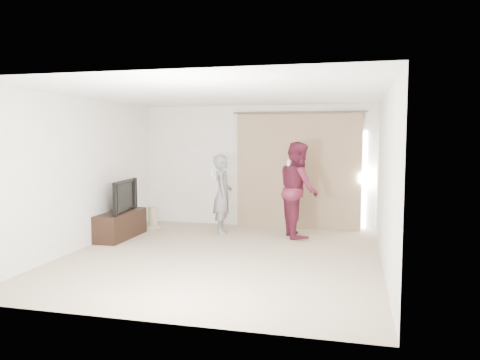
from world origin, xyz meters
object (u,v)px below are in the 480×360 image
tv_console (121,225)px  person_woman (298,189)px  person_man (223,194)px  tv (120,196)px

tv_console → person_woman: person_woman is taller
tv_console → person_man: bearing=27.1°
tv → person_man: size_ratio=0.68×
tv_console → tv: bearing=0.0°
tv_console → person_man: person_man is taller
tv_console → tv: 0.56m
tv → person_man: (1.77, 0.91, -0.02)m
person_man → person_woman: bearing=1.7°
tv → person_woman: person_woman is taller
person_woman → tv: bearing=-163.8°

